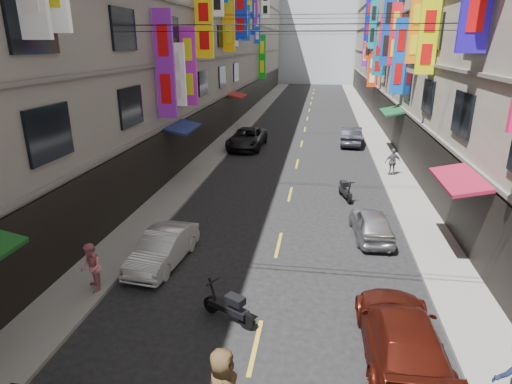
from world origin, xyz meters
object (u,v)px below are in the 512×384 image
(scooter_crossing, at_px, (229,307))
(pedestrian_rfar, at_px, (393,162))
(car_left_mid, at_px, (163,248))
(car_left_far, at_px, (247,138))
(car_right_mid, at_px, (371,224))
(car_right_far, at_px, (352,136))
(car_right_near, at_px, (401,335))
(scooter_far_right, at_px, (345,191))
(pedestrian_lfar, at_px, (91,268))

(scooter_crossing, xyz_separation_m, pedestrian_rfar, (6.57, 14.98, 0.47))
(pedestrian_rfar, bearing_deg, car_left_mid, 38.02)
(scooter_crossing, xyz_separation_m, car_left_far, (-3.10, 20.98, 0.28))
(scooter_crossing, bearing_deg, car_right_mid, -7.97)
(car_left_far, distance_m, car_right_far, 8.12)
(car_right_near, bearing_deg, car_right_far, -92.19)
(car_left_mid, bearing_deg, car_right_near, -20.77)
(scooter_crossing, distance_m, car_right_mid, 7.72)
(scooter_far_right, bearing_deg, pedestrian_rfar, -139.09)
(car_left_mid, relative_size, car_right_near, 0.81)
(car_left_mid, xyz_separation_m, car_right_mid, (7.51, 3.37, -0.02))
(car_left_mid, xyz_separation_m, car_left_far, (-0.09, 18.08, 0.11))
(car_left_mid, relative_size, car_left_far, 0.71)
(pedestrian_rfar, bearing_deg, pedestrian_lfar, 38.57)
(car_right_far, bearing_deg, car_left_mid, 73.98)
(car_right_near, distance_m, car_right_far, 24.06)
(pedestrian_lfar, bearing_deg, pedestrian_rfar, 106.60)
(car_right_near, distance_m, pedestrian_rfar, 15.97)
(scooter_far_right, height_order, car_right_mid, car_right_mid)
(scooter_far_right, height_order, car_left_far, car_left_far)
(scooter_crossing, xyz_separation_m, scooter_far_right, (3.68, 10.71, 0.00))
(car_right_near, relative_size, pedestrian_rfar, 2.92)
(car_left_mid, relative_size, pedestrian_lfar, 2.37)
(car_right_near, xyz_separation_m, pedestrian_rfar, (2.06, 15.83, 0.24))
(car_left_far, height_order, car_right_near, car_left_far)
(car_right_mid, distance_m, pedestrian_rfar, 8.97)
(car_left_far, bearing_deg, car_right_mid, -60.76)
(pedestrian_lfar, xyz_separation_m, pedestrian_rfar, (11.07, 14.25, 0.00))
(scooter_crossing, xyz_separation_m, car_right_far, (4.71, 23.21, 0.26))
(scooter_crossing, height_order, car_left_far, car_left_far)
(car_right_far, height_order, pedestrian_lfar, pedestrian_lfar)
(pedestrian_rfar, bearing_deg, car_left_far, -45.39)
(car_right_far, bearing_deg, car_left_far, 20.76)
(car_right_mid, relative_size, pedestrian_lfar, 2.23)
(car_right_near, bearing_deg, car_left_far, -72.50)
(car_left_far, relative_size, pedestrian_lfar, 3.32)
(car_right_mid, distance_m, pedestrian_lfar, 10.58)
(car_left_far, relative_size, car_right_near, 1.14)
(scooter_far_right, bearing_deg, car_left_far, -71.59)
(scooter_crossing, bearing_deg, pedestrian_rfar, 4.12)
(car_right_near, height_order, pedestrian_rfar, pedestrian_rfar)
(scooter_crossing, relative_size, car_left_far, 0.32)
(scooter_far_right, xyz_separation_m, car_right_mid, (0.83, -4.45, 0.15))
(car_right_far, bearing_deg, car_right_mid, 94.10)
(scooter_far_right, distance_m, car_right_far, 12.55)
(car_right_near, relative_size, pedestrian_lfar, 2.93)
(car_right_far, bearing_deg, scooter_crossing, 83.30)
(car_left_mid, xyz_separation_m, pedestrian_lfar, (-1.49, -2.17, 0.29))
(car_left_mid, xyz_separation_m, car_right_far, (7.71, 20.32, 0.09))
(scooter_crossing, height_order, car_right_near, car_right_near)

